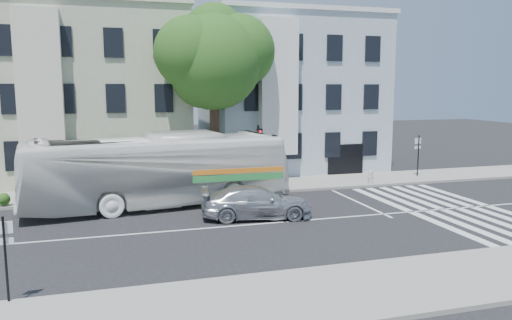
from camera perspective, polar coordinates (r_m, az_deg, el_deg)
name	(u,v)px	position (r m, az deg, el deg)	size (l,w,h in m)	color
ground	(254,224)	(22.37, -0.21, -7.38)	(120.00, 120.00, 0.00)	black
sidewalk_far	(217,188)	(29.91, -4.49, -3.23)	(80.00, 4.00, 0.15)	gray
sidewalk_near	(330,294)	(15.25, 8.48, -14.86)	(80.00, 4.00, 0.15)	gray
building_left	(93,95)	(35.70, -18.13, 7.03)	(12.00, 10.00, 11.00)	#A2AA8E
building_right	(288,95)	(37.98, 3.66, 7.48)	(12.00, 10.00, 11.00)	#9CA9B9
street_tree	(214,57)	(30.09, -4.84, 11.68)	(7.30, 5.90, 11.10)	#2D2116
bus	(159,170)	(25.86, -11.06, -1.14)	(13.44, 3.14, 3.74)	white
sedan	(257,202)	(23.29, 0.08, -4.86)	(5.12, 2.08, 1.49)	silver
hedge	(93,194)	(27.57, -18.18, -3.72)	(8.50, 0.84, 0.70)	#22601F
traffic_signal	(259,150)	(28.02, 0.33, 1.13)	(0.39, 0.52, 3.94)	black
fire_hydrant	(371,177)	(31.50, 12.97, -1.91)	(0.47, 0.27, 0.83)	#B6B5B1
near_sign_pole	(5,247)	(15.54, -26.75, -8.90)	(0.44, 0.17, 2.43)	black
far_sign_pole	(418,151)	(34.89, 18.03, 1.03)	(0.50, 0.19, 2.75)	black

